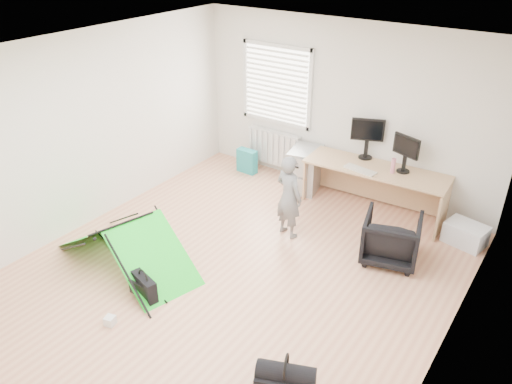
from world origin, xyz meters
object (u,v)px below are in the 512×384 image
Objects in this scene: filing_cabinet at (305,169)px; storage_crate at (466,234)px; desk at (373,190)px; kite at (125,244)px; monitor_left at (367,144)px; monitor_right at (405,159)px; office_chair at (391,238)px; person at (289,197)px; thermos at (393,166)px; laptop_bag at (145,287)px; duffel_bag at (285,383)px.

filing_cabinet is 2.62m from storage_crate.
kite is (-2.03, -3.08, -0.05)m from desk.
monitor_left reaches higher than monitor_right.
desk reaches higher than storage_crate.
person reaches higher than office_chair.
thermos reaches higher than office_chair.
office_chair is 3.39m from kite.
monitor_left is 1.23× the size of laptop_bag.
office_chair reaches higher than duffel_bag.
kite is at bearing -126.33° from desk.
kite is at bearing 22.00° from office_chair.
thermos is 0.32× the size of office_chair.
storage_crate is (1.41, -0.11, -0.21)m from desk.
storage_crate is at bearing 56.59° from kite.
thermos is at bearing -112.50° from person.
person is at bearing -150.74° from storage_crate.
office_chair is 0.59× the size of person.
office_chair is 0.36× the size of kite.
thermos is 3.81m from laptop_bag.
duffel_bag is at bearing -98.25° from monitor_left.
duffel_bag is (0.01, -2.57, -0.20)m from office_chair.
kite is at bearing -140.27° from monitor_left.
office_chair is at bearing 52.51° from kite.
laptop_bag is (-2.76, -3.30, 0.00)m from storage_crate.
monitor_left is at bearing -67.65° from office_chair.
filing_cabinet reaches higher than kite.
kite reaches higher than storage_crate.
office_chair reaches higher than kite.
laptop_bag is (0.67, -0.33, -0.16)m from kite.
monitor_left is at bearing 88.33° from laptop_bag.
monitor_left is at bearing 136.52° from desk.
laptop_bag is 2.07m from duffel_bag.
kite is at bearing 168.68° from laptop_bag.
kite is at bearing -126.61° from thermos.
thermos is (0.25, -0.02, 0.47)m from desk.
duffel_bag is (0.45, -3.60, -0.71)m from thermos.
monitor_left is at bearing 154.26° from thermos.
person is 0.60× the size of kite.
monitor_right is (1.56, 0.07, 0.57)m from filing_cabinet.
duffel_bag is at bearing 75.42° from office_chair.
thermos is at bearing -81.55° from office_chair.
desk is 0.68m from monitor_right.
monitor_left is at bearing 78.01° from kite.
office_chair is 1.29× the size of duffel_bag.
desk is 3.69m from duffel_bag.
filing_cabinet is 1.11m from monitor_left.
duffel_bag is (2.06, -0.21, -0.03)m from laptop_bag.
filing_cabinet is 1.28× the size of duffel_bag.
filing_cabinet is 1.34× the size of storage_crate.
monitor_right is 1.32m from storage_crate.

